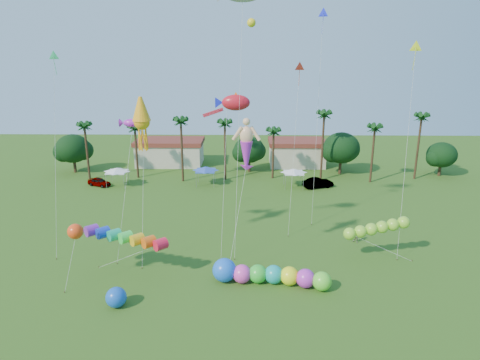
{
  "coord_description": "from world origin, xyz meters",
  "views": [
    {
      "loc": [
        0.69,
        -28.87,
        20.76
      ],
      "look_at": [
        0.0,
        10.0,
        9.0
      ],
      "focal_mm": 32.0,
      "sensor_mm": 36.0,
      "label": 1
    }
  ],
  "objects_px": {
    "spectator_b": "(356,236)",
    "blue_ball": "(116,297)",
    "car_b": "(318,183)",
    "caterpillar_inflatable": "(267,275)",
    "car_a": "(99,182)"
  },
  "relations": [
    {
      "from": "caterpillar_inflatable",
      "to": "blue_ball",
      "type": "height_order",
      "value": "caterpillar_inflatable"
    },
    {
      "from": "car_b",
      "to": "caterpillar_inflatable",
      "type": "distance_m",
      "value": 30.82
    },
    {
      "from": "car_b",
      "to": "spectator_b",
      "type": "height_order",
      "value": "spectator_b"
    },
    {
      "from": "car_b",
      "to": "car_a",
      "type": "bearing_deg",
      "value": 69.0
    },
    {
      "from": "car_a",
      "to": "spectator_b",
      "type": "distance_m",
      "value": 41.5
    },
    {
      "from": "spectator_b",
      "to": "blue_ball",
      "type": "distance_m",
      "value": 26.71
    },
    {
      "from": "caterpillar_inflatable",
      "to": "car_a",
      "type": "bearing_deg",
      "value": 139.08
    },
    {
      "from": "spectator_b",
      "to": "car_a",
      "type": "bearing_deg",
      "value": -166.99
    },
    {
      "from": "caterpillar_inflatable",
      "to": "car_b",
      "type": "bearing_deg",
      "value": 80.63
    },
    {
      "from": "car_a",
      "to": "blue_ball",
      "type": "bearing_deg",
      "value": -134.46
    },
    {
      "from": "spectator_b",
      "to": "blue_ball",
      "type": "bearing_deg",
      "value": -108.1
    },
    {
      "from": "spectator_b",
      "to": "caterpillar_inflatable",
      "type": "height_order",
      "value": "caterpillar_inflatable"
    },
    {
      "from": "car_a",
      "to": "blue_ball",
      "type": "relative_size",
      "value": 2.23
    },
    {
      "from": "car_b",
      "to": "caterpillar_inflatable",
      "type": "xyz_separation_m",
      "value": [
        -9.37,
        -29.36,
        0.15
      ]
    },
    {
      "from": "car_a",
      "to": "car_b",
      "type": "bearing_deg",
      "value": -65.73
    }
  ]
}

